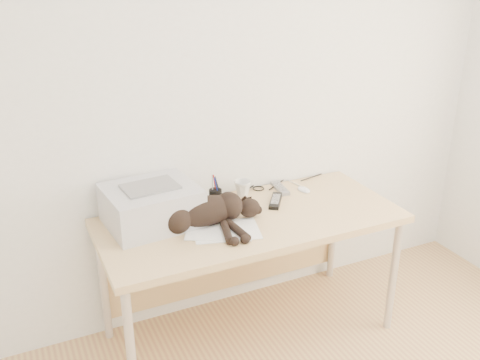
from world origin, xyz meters
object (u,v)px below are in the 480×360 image
desk (244,233)px  mug (243,188)px  pen_cup (215,197)px  mouse (304,188)px  cat (201,214)px  printer (151,205)px

desk → mug: 0.27m
pen_cup → mouse: bearing=-2.9°
desk → cat: size_ratio=2.21×
desk → cat: (-0.27, -0.07, 0.21)m
desk → mouse: size_ratio=16.56×
cat → pen_cup: 0.25m
cat → printer: bearing=150.1°
desk → mug: (0.08, 0.18, 0.18)m
printer → mouse: (0.92, 0.03, -0.09)m
pen_cup → desk: bearing=-46.9°
desk → pen_cup: size_ratio=8.81×
desk → cat: cat is taller
mug → desk: bearing=-113.2°
desk → printer: size_ratio=3.32×
mug → mouse: 0.37m
pen_cup → mouse: 0.55m
cat → mouse: 0.73m
mouse → mug: bearing=159.5°
mug → mouse: (0.36, -0.09, -0.03)m
mug → mouse: mug is taller
mouse → cat: bearing=-173.4°
cat → mug: bearing=38.5°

